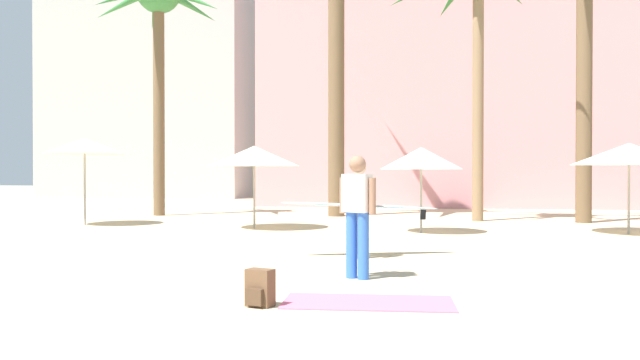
{
  "coord_description": "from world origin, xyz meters",
  "views": [
    {
      "loc": [
        2.59,
        -3.98,
        1.51
      ],
      "look_at": [
        0.53,
        7.71,
        1.36
      ],
      "focal_mm": 36.38,
      "sensor_mm": 36.0,
      "label": 1
    }
  ],
  "objects_px": {
    "person_mid_right": "(357,211)",
    "beach_towel": "(368,302)",
    "cafe_umbrella_0": "(254,156)",
    "cafe_umbrella_2": "(629,154)",
    "backpack": "(260,289)",
    "palm_tree_left": "(158,14)",
    "person_near_left": "(360,205)",
    "cafe_umbrella_1": "(421,158)",
    "cafe_umbrella_3": "(85,146)"
  },
  "relations": [
    {
      "from": "cafe_umbrella_0",
      "to": "cafe_umbrella_2",
      "type": "relative_size",
      "value": 0.89
    },
    {
      "from": "cafe_umbrella_1",
      "to": "cafe_umbrella_0",
      "type": "bearing_deg",
      "value": 174.63
    },
    {
      "from": "person_mid_right",
      "to": "beach_towel",
      "type": "bearing_deg",
      "value": 38.31
    },
    {
      "from": "cafe_umbrella_3",
      "to": "person_mid_right",
      "type": "distance_m",
      "value": 11.79
    },
    {
      "from": "person_near_left",
      "to": "person_mid_right",
      "type": "distance_m",
      "value": 2.34
    },
    {
      "from": "cafe_umbrella_3",
      "to": "beach_towel",
      "type": "xyz_separation_m",
      "value": [
        9.03,
        -9.51,
        -2.24
      ]
    },
    {
      "from": "cafe_umbrella_0",
      "to": "person_mid_right",
      "type": "xyz_separation_m",
      "value": [
        3.65,
        -7.56,
        -0.97
      ]
    },
    {
      "from": "beach_towel",
      "to": "backpack",
      "type": "relative_size",
      "value": 4.67
    },
    {
      "from": "palm_tree_left",
      "to": "cafe_umbrella_2",
      "type": "xyz_separation_m",
      "value": [
        14.04,
        -4.33,
        -5.02
      ]
    },
    {
      "from": "palm_tree_left",
      "to": "backpack",
      "type": "height_order",
      "value": "palm_tree_left"
    },
    {
      "from": "cafe_umbrella_1",
      "to": "backpack",
      "type": "height_order",
      "value": "cafe_umbrella_1"
    },
    {
      "from": "backpack",
      "to": "person_near_left",
      "type": "height_order",
      "value": "person_near_left"
    },
    {
      "from": "cafe_umbrella_2",
      "to": "backpack",
      "type": "distance_m",
      "value": 11.89
    },
    {
      "from": "cafe_umbrella_0",
      "to": "palm_tree_left",
      "type": "bearing_deg",
      "value": 136.39
    },
    {
      "from": "cafe_umbrella_2",
      "to": "beach_towel",
      "type": "relative_size",
      "value": 1.38
    },
    {
      "from": "palm_tree_left",
      "to": "cafe_umbrella_1",
      "type": "height_order",
      "value": "palm_tree_left"
    },
    {
      "from": "cafe_umbrella_3",
      "to": "person_mid_right",
      "type": "bearing_deg",
      "value": -42.03
    },
    {
      "from": "cafe_umbrella_2",
      "to": "person_mid_right",
      "type": "relative_size",
      "value": 1.56
    },
    {
      "from": "cafe_umbrella_0",
      "to": "backpack",
      "type": "bearing_deg",
      "value": -73.87
    },
    {
      "from": "cafe_umbrella_1",
      "to": "backpack",
      "type": "distance_m",
      "value": 9.5
    },
    {
      "from": "palm_tree_left",
      "to": "person_near_left",
      "type": "relative_size",
      "value": 2.98
    },
    {
      "from": "backpack",
      "to": "cafe_umbrella_3",
      "type": "bearing_deg",
      "value": -124.09
    },
    {
      "from": "cafe_umbrella_1",
      "to": "beach_towel",
      "type": "bearing_deg",
      "value": -92.78
    },
    {
      "from": "cafe_umbrella_0",
      "to": "beach_towel",
      "type": "relative_size",
      "value": 1.24
    },
    {
      "from": "cafe_umbrella_1",
      "to": "backpack",
      "type": "xyz_separation_m",
      "value": [
        -1.61,
        -9.22,
        -1.64
      ]
    },
    {
      "from": "cafe_umbrella_1",
      "to": "backpack",
      "type": "relative_size",
      "value": 5.05
    },
    {
      "from": "cafe_umbrella_3",
      "to": "backpack",
      "type": "relative_size",
      "value": 5.89
    },
    {
      "from": "palm_tree_left",
      "to": "person_mid_right",
      "type": "height_order",
      "value": "palm_tree_left"
    },
    {
      "from": "cafe_umbrella_3",
      "to": "person_near_left",
      "type": "xyz_separation_m",
      "value": [
        8.48,
        -5.52,
        -1.32
      ]
    },
    {
      "from": "palm_tree_left",
      "to": "beach_towel",
      "type": "relative_size",
      "value": 4.36
    },
    {
      "from": "beach_towel",
      "to": "person_near_left",
      "type": "distance_m",
      "value": 4.13
    },
    {
      "from": "palm_tree_left",
      "to": "backpack",
      "type": "xyz_separation_m",
      "value": [
        7.46,
        -14.09,
        -6.76
      ]
    },
    {
      "from": "cafe_umbrella_2",
      "to": "person_near_left",
      "type": "bearing_deg",
      "value": -138.05
    },
    {
      "from": "cafe_umbrella_1",
      "to": "cafe_umbrella_3",
      "type": "xyz_separation_m",
      "value": [
        -9.45,
        0.7,
        0.4
      ]
    },
    {
      "from": "cafe_umbrella_2",
      "to": "palm_tree_left",
      "type": "bearing_deg",
      "value": 162.84
    },
    {
      "from": "beach_towel",
      "to": "person_mid_right",
      "type": "relative_size",
      "value": 1.13
    },
    {
      "from": "person_mid_right",
      "to": "cafe_umbrella_2",
      "type": "bearing_deg",
      "value": 170.72
    },
    {
      "from": "cafe_umbrella_0",
      "to": "cafe_umbrella_1",
      "type": "xyz_separation_m",
      "value": [
        4.39,
        -0.41,
        -0.08
      ]
    },
    {
      "from": "cafe_umbrella_1",
      "to": "cafe_umbrella_3",
      "type": "height_order",
      "value": "cafe_umbrella_3"
    },
    {
      "from": "cafe_umbrella_1",
      "to": "beach_towel",
      "type": "relative_size",
      "value": 1.08
    },
    {
      "from": "cafe_umbrella_3",
      "to": "beach_towel",
      "type": "relative_size",
      "value": 1.26
    },
    {
      "from": "beach_towel",
      "to": "person_near_left",
      "type": "height_order",
      "value": "person_near_left"
    },
    {
      "from": "cafe_umbrella_1",
      "to": "person_mid_right",
      "type": "relative_size",
      "value": 1.22
    },
    {
      "from": "cafe_umbrella_3",
      "to": "person_near_left",
      "type": "height_order",
      "value": "cafe_umbrella_3"
    },
    {
      "from": "palm_tree_left",
      "to": "person_near_left",
      "type": "distance_m",
      "value": 13.99
    },
    {
      "from": "palm_tree_left",
      "to": "beach_towel",
      "type": "height_order",
      "value": "palm_tree_left"
    },
    {
      "from": "cafe_umbrella_1",
      "to": "backpack",
      "type": "bearing_deg",
      "value": -99.9
    },
    {
      "from": "cafe_umbrella_1",
      "to": "cafe_umbrella_2",
      "type": "height_order",
      "value": "cafe_umbrella_2"
    },
    {
      "from": "cafe_umbrella_0",
      "to": "beach_towel",
      "type": "distance_m",
      "value": 10.22
    },
    {
      "from": "person_near_left",
      "to": "person_mid_right",
      "type": "bearing_deg",
      "value": 74.04
    }
  ]
}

